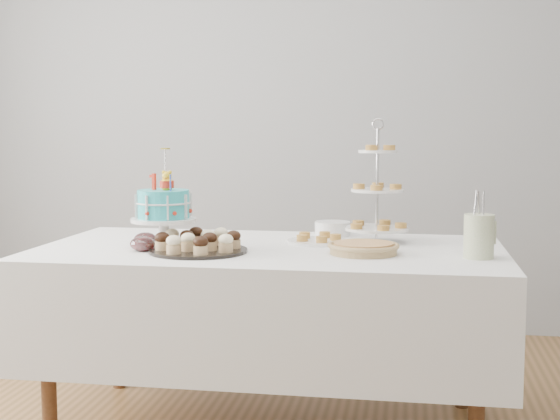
% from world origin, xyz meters
% --- Properties ---
extents(walls, '(5.04, 4.04, 2.70)m').
position_xyz_m(walls, '(0.00, 0.00, 1.35)').
color(walls, gray).
rests_on(walls, floor).
extents(table, '(1.92, 1.02, 0.77)m').
position_xyz_m(table, '(0.00, 0.30, 0.54)').
color(table, white).
rests_on(table, floor).
extents(birthday_cake, '(0.27, 0.27, 0.41)m').
position_xyz_m(birthday_cake, '(-0.42, 0.19, 0.88)').
color(birthday_cake, white).
rests_on(birthday_cake, table).
extents(cupcake_tray, '(0.39, 0.39, 0.09)m').
position_xyz_m(cupcake_tray, '(-0.26, 0.12, 0.81)').
color(cupcake_tray, black).
rests_on(cupcake_tray, table).
extents(pie, '(0.28, 0.28, 0.04)m').
position_xyz_m(pie, '(0.39, 0.19, 0.80)').
color(pie, tan).
rests_on(pie, table).
extents(tiered_stand, '(0.28, 0.28, 0.54)m').
position_xyz_m(tiered_stand, '(0.43, 0.52, 0.99)').
color(tiered_stand, silver).
rests_on(tiered_stand, table).
extents(plate_stack, '(0.16, 0.16, 0.06)m').
position_xyz_m(plate_stack, '(0.22, 0.70, 0.80)').
color(plate_stack, white).
rests_on(plate_stack, table).
extents(pastry_plate, '(0.26, 0.26, 0.04)m').
position_xyz_m(pastry_plate, '(0.18, 0.45, 0.79)').
color(pastry_plate, white).
rests_on(pastry_plate, table).
extents(jam_bowl_a, '(0.10, 0.10, 0.06)m').
position_xyz_m(jam_bowl_a, '(-0.49, 0.11, 0.80)').
color(jam_bowl_a, silver).
rests_on(jam_bowl_a, table).
extents(jam_bowl_b, '(0.09, 0.09, 0.06)m').
position_xyz_m(jam_bowl_b, '(-0.53, 0.26, 0.80)').
color(jam_bowl_b, silver).
rests_on(jam_bowl_b, table).
extents(utensil_pitcher, '(0.12, 0.11, 0.26)m').
position_xyz_m(utensil_pitcher, '(0.83, 0.16, 0.86)').
color(utensil_pitcher, white).
rests_on(utensil_pitcher, table).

